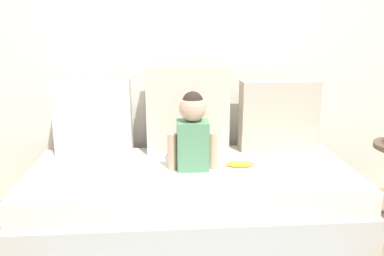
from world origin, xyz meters
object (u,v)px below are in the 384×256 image
throw_pillow_center (187,110)px  toddler (193,131)px  couch (191,200)px  throw_pillow_right (278,115)px  banana (240,164)px  throw_pillow_left (93,116)px

throw_pillow_center → toddler: throw_pillow_center is taller
couch → throw_pillow_right: (0.61, 0.33, 0.44)m
throw_pillow_right → banana: size_ratio=3.02×
toddler → throw_pillow_center: bearing=91.4°
throw_pillow_left → banana: bearing=-20.2°
couch → throw_pillow_right: bearing=28.4°
throw_pillow_right → banana: throw_pillow_right is taller
couch → throw_pillow_left: bearing=151.6°
couch → banana: banana is taller
banana → throw_pillow_left: bearing=159.8°
throw_pillow_center → throw_pillow_left: bearing=180.0°
throw_pillow_left → toddler: size_ratio=1.08×
throw_pillow_left → toddler: bearing=-28.1°
throw_pillow_left → couch: bearing=-28.4°
couch → banana: (0.29, -0.00, 0.22)m
throw_pillow_left → banana: throw_pillow_left is taller
throw_pillow_center → toddler: 0.34m
throw_pillow_right → throw_pillow_left: bearing=180.0°
throw_pillow_center → banana: bearing=-48.7°
banana → couch: bearing=179.7°
throw_pillow_center → banana: size_ratio=3.35×
toddler → banana: 0.35m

